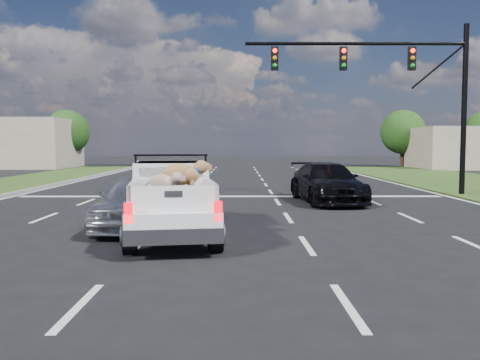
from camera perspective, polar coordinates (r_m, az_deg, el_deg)
The scene contains 9 objects.
ground at distance 10.67m, azimuth -1.93°, elevation -7.36°, with size 160.00×160.00×0.00m, color black.
road_markings at distance 17.15m, azimuth -1.26°, elevation -3.02°, with size 17.75×60.00×0.01m.
traffic_signal at distance 22.20m, azimuth 18.18°, elevation 10.59°, with size 9.11×0.31×7.00m.
building_left at distance 50.71m, azimuth -23.85°, elevation 3.77°, with size 10.00×8.00×4.40m, color #BBA68F.
tree_far_c at distance 51.14m, azimuth -18.86°, elevation 5.12°, with size 4.20×4.20×5.40m.
tree_far_d at distance 50.94m, azimuth 17.83°, elevation 5.14°, with size 4.20×4.20×5.40m.
pickup_truck at distance 11.84m, azimuth -7.70°, elevation -1.97°, with size 2.51×5.23×1.88m.
silver_sedan at distance 12.95m, azimuth -11.42°, elevation -2.28°, with size 1.66×4.13×1.41m, color silver.
black_coupe at distance 18.79m, azimuth 9.73°, elevation -0.28°, with size 2.01×4.94×1.43m, color black.
Camera 1 is at (0.33, -10.45, 2.10)m, focal length 38.00 mm.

